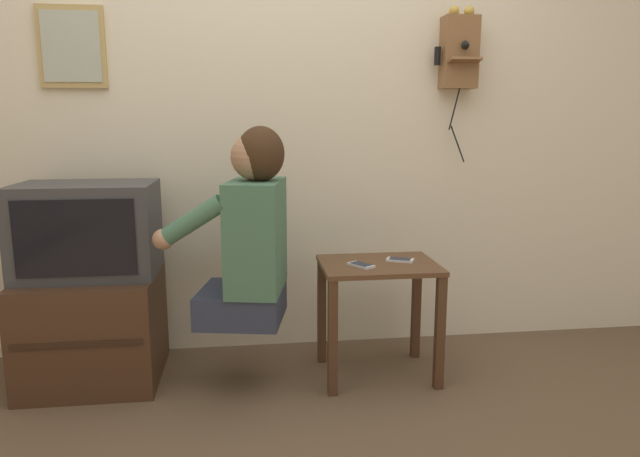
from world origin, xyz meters
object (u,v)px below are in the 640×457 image
at_px(person, 250,233).
at_px(framed_picture, 72,47).
at_px(cell_phone_spare, 400,260).
at_px(wall_phone_antique, 459,51).
at_px(cell_phone_held, 361,265).
at_px(television, 88,230).

relative_size(person, framed_picture, 2.26).
height_order(person, cell_phone_spare, person).
relative_size(wall_phone_antique, cell_phone_spare, 5.63).
xyz_separation_m(person, cell_phone_held, (0.50, 0.00, -0.16)).
height_order(person, television, person).
distance_m(cell_phone_held, cell_phone_spare, 0.21).
relative_size(television, cell_phone_spare, 4.34).
relative_size(cell_phone_held, cell_phone_spare, 0.99).
distance_m(television, framed_picture, 0.88).
bearing_deg(framed_picture, cell_phone_spare, -14.98).
relative_size(wall_phone_antique, cell_phone_held, 5.69).
bearing_deg(cell_phone_held, cell_phone_spare, -14.56).
bearing_deg(television, cell_phone_spare, -4.54).
bearing_deg(wall_phone_antique, television, -172.21).
bearing_deg(person, framed_picture, 70.58).
bearing_deg(wall_phone_antique, cell_phone_held, -143.35).
height_order(television, wall_phone_antique, wall_phone_antique).
xyz_separation_m(framed_picture, cell_phone_held, (1.31, -0.47, -0.98)).
distance_m(person, framed_picture, 1.25).
bearing_deg(framed_picture, person, -30.52).
bearing_deg(wall_phone_antique, framed_picture, 178.66).
xyz_separation_m(person, wall_phone_antique, (1.07, 0.43, 0.82)).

